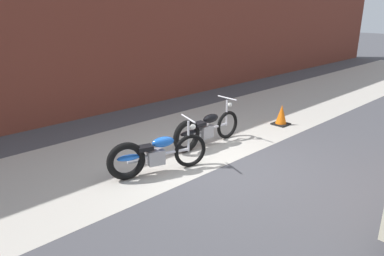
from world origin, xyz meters
name	(u,v)px	position (x,y,z in m)	size (l,w,h in m)	color
ground_plane	(223,166)	(0.00, 0.00, 0.00)	(80.00, 80.00, 0.00)	#47474C
sidewalk_slab	(167,143)	(0.00, 1.75, 0.00)	(36.00, 3.50, 0.01)	#B2ADA3
brick_building_wall	(83,11)	(0.00, 5.20, 2.93)	(36.00, 0.50, 5.85)	brown
motorcycle_blue	(152,155)	(-1.25, 0.71, 0.40)	(1.94, 0.84, 1.03)	black
motorcycle_black	(203,130)	(0.48, 1.05, 0.40)	(2.01, 0.58, 1.03)	black
traffic_cone	(281,116)	(3.14, 0.71, 0.25)	(0.40, 0.40, 0.55)	orange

